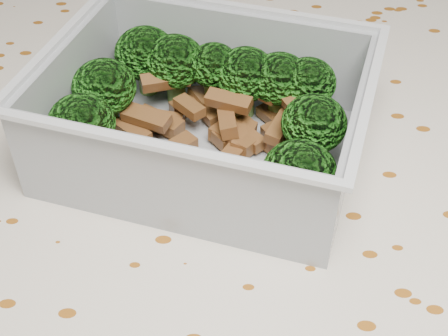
{
  "coord_description": "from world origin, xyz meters",
  "views": [
    {
      "loc": [
        0.01,
        -0.26,
        1.03
      ],
      "look_at": [
        0.0,
        0.01,
        0.78
      ],
      "focal_mm": 50.0,
      "sensor_mm": 36.0,
      "label": 1
    }
  ],
  "objects": [
    {
      "name": "dining_table",
      "position": [
        0.0,
        0.0,
        0.67
      ],
      "size": [
        1.4,
        0.9,
        0.75
      ],
      "color": "brown",
      "rests_on": "ground"
    },
    {
      "name": "tablecloth",
      "position": [
        0.0,
        0.0,
        0.72
      ],
      "size": [
        1.46,
        0.96,
        0.19
      ],
      "color": "silver",
      "rests_on": "dining_table"
    },
    {
      "name": "lunch_container",
      "position": [
        -0.01,
        0.05,
        0.78
      ],
      "size": [
        0.23,
        0.2,
        0.07
      ],
      "color": "#B6BCC4",
      "rests_on": "tablecloth"
    },
    {
      "name": "broccoli_florets",
      "position": [
        -0.01,
        0.06,
        0.79
      ],
      "size": [
        0.18,
        0.16,
        0.05
      ],
      "color": "#608C3F",
      "rests_on": "lunch_container"
    },
    {
      "name": "meat_pile",
      "position": [
        -0.0,
        0.06,
        0.77
      ],
      "size": [
        0.13,
        0.08,
        0.03
      ],
      "color": "brown",
      "rests_on": "lunch_container"
    },
    {
      "name": "sausage",
      "position": [
        -0.02,
        0.0,
        0.78
      ],
      "size": [
        0.17,
        0.05,
        0.03
      ],
      "color": "#D2531C",
      "rests_on": "lunch_container"
    }
  ]
}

